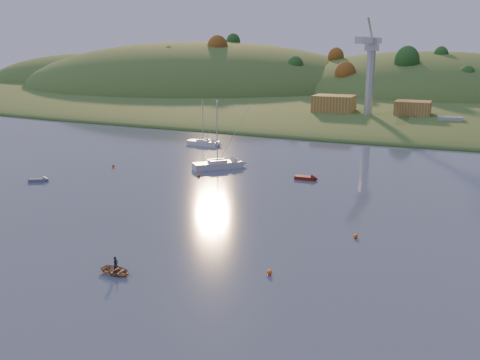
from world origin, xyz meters
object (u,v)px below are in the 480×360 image
at_px(sailboat_near, 217,164).
at_px(red_tender, 310,178).
at_px(sailboat_far, 203,142).
at_px(canoe, 116,271).
at_px(grey_dinghy, 42,180).

relative_size(sailboat_near, red_tender, 3.07).
bearing_deg(red_tender, sailboat_far, 144.61).
bearing_deg(canoe, grey_dinghy, 59.08).
bearing_deg(grey_dinghy, red_tender, -6.39).
xyz_separation_m(sailboat_far, canoe, (22.35, -62.00, -0.33)).
distance_m(canoe, red_tender, 42.64).
distance_m(red_tender, grey_dinghy, 42.60).
xyz_separation_m(sailboat_far, red_tender, (29.27, -19.93, -0.39)).
relative_size(sailboat_near, sailboat_far, 1.21).
bearing_deg(grey_dinghy, canoe, -68.31).
bearing_deg(sailboat_near, red_tender, -49.40).
bearing_deg(red_tender, sailboat_near, 174.17).
bearing_deg(sailboat_far, red_tender, -32.31).
height_order(sailboat_far, red_tender, sailboat_far).
bearing_deg(sailboat_near, sailboat_far, 78.75).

